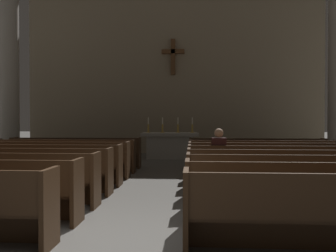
{
  "coord_description": "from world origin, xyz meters",
  "views": [
    {
      "loc": [
        0.87,
        -4.14,
        1.52
      ],
      "look_at": [
        0.0,
        8.59,
        1.29
      ],
      "focal_mm": 38.82,
      "sensor_mm": 36.0,
      "label": 1
    }
  ],
  "objects_px": {
    "column_left_second": "(9,76)",
    "pew_left_row_5": "(33,164)",
    "pew_right_row_3": "(310,182)",
    "lone_worshipper": "(219,156)",
    "pew_right_row_5": "(281,167)",
    "pew_right_row_6": "(271,161)",
    "pew_left_row_6": "(51,160)",
    "pew_left_row_4": "(12,171)",
    "candlestick_inner_right": "(178,128)",
    "pew_right_row_4": "(293,173)",
    "candlestick_outer_left": "(148,128)",
    "pew_right_row_2": "(334,195)",
    "pew_left_row_8": "(76,152)",
    "altar": "(170,145)",
    "candlestick_outer_right": "(192,128)",
    "pew_right_row_7": "(263,157)",
    "pew_left_row_7": "(64,156)",
    "candlestick_inner_left": "(162,128)",
    "pew_right_row_8": "(257,154)"
  },
  "relations": [
    {
      "from": "pew_right_row_7",
      "to": "candlestick_outer_left",
      "type": "distance_m",
      "value": 5.31
    },
    {
      "from": "column_left_second",
      "to": "pew_left_row_5",
      "type": "bearing_deg",
      "value": -57.71
    },
    {
      "from": "pew_left_row_6",
      "to": "candlestick_inner_left",
      "type": "height_order",
      "value": "candlestick_inner_left"
    },
    {
      "from": "pew_left_row_8",
      "to": "pew_right_row_3",
      "type": "distance_m",
      "value": 7.57
    },
    {
      "from": "pew_right_row_4",
      "to": "pew_right_row_5",
      "type": "xyz_separation_m",
      "value": [
        0.0,
        1.01,
        0.0
      ]
    },
    {
      "from": "altar",
      "to": "candlestick_outer_right",
      "type": "bearing_deg",
      "value": 0.0
    },
    {
      "from": "candlestick_outer_left",
      "to": "candlestick_inner_right",
      "type": "height_order",
      "value": "same"
    },
    {
      "from": "candlestick_outer_left",
      "to": "candlestick_inner_left",
      "type": "height_order",
      "value": "same"
    },
    {
      "from": "pew_left_row_6",
      "to": "pew_right_row_3",
      "type": "xyz_separation_m",
      "value": [
        5.62,
        -3.04,
        0.0
      ]
    },
    {
      "from": "pew_left_row_6",
      "to": "column_left_second",
      "type": "xyz_separation_m",
      "value": [
        -3.18,
        4.01,
        2.67
      ]
    },
    {
      "from": "pew_right_row_5",
      "to": "pew_left_row_8",
      "type": "bearing_deg",
      "value": 151.63
    },
    {
      "from": "pew_left_row_8",
      "to": "pew_right_row_5",
      "type": "xyz_separation_m",
      "value": [
        5.62,
        -3.04,
        0.0
      ]
    },
    {
      "from": "pew_right_row_5",
      "to": "lone_worshipper",
      "type": "relative_size",
      "value": 3.1
    },
    {
      "from": "pew_left_row_5",
      "to": "candlestick_outer_right",
      "type": "relative_size",
      "value": 6.97
    },
    {
      "from": "pew_right_row_7",
      "to": "pew_left_row_4",
      "type": "bearing_deg",
      "value": -151.63
    },
    {
      "from": "pew_right_row_2",
      "to": "pew_right_row_5",
      "type": "distance_m",
      "value": 3.04
    },
    {
      "from": "pew_left_row_6",
      "to": "pew_right_row_8",
      "type": "height_order",
      "value": "same"
    },
    {
      "from": "pew_right_row_6",
      "to": "column_left_second",
      "type": "distance_m",
      "value": 10.03
    },
    {
      "from": "pew_left_row_6",
      "to": "pew_left_row_8",
      "type": "height_order",
      "value": "same"
    },
    {
      "from": "pew_right_row_6",
      "to": "lone_worshipper",
      "type": "relative_size",
      "value": 3.1
    },
    {
      "from": "pew_left_row_4",
      "to": "candlestick_inner_right",
      "type": "xyz_separation_m",
      "value": [
        3.11,
        6.82,
        0.71
      ]
    },
    {
      "from": "pew_right_row_3",
      "to": "pew_right_row_6",
      "type": "relative_size",
      "value": 1.0
    },
    {
      "from": "pew_right_row_7",
      "to": "pew_right_row_8",
      "type": "height_order",
      "value": "same"
    },
    {
      "from": "pew_right_row_4",
      "to": "lone_worshipper",
      "type": "distance_m",
      "value": 1.73
    },
    {
      "from": "pew_left_row_8",
      "to": "pew_right_row_3",
      "type": "relative_size",
      "value": 1.0
    },
    {
      "from": "column_left_second",
      "to": "candlestick_inner_right",
      "type": "bearing_deg",
      "value": 7.07
    },
    {
      "from": "pew_right_row_4",
      "to": "pew_right_row_6",
      "type": "relative_size",
      "value": 1.0
    },
    {
      "from": "pew_left_row_8",
      "to": "pew_right_row_4",
      "type": "height_order",
      "value": "same"
    },
    {
      "from": "pew_right_row_6",
      "to": "lone_worshipper",
      "type": "height_order",
      "value": "lone_worshipper"
    },
    {
      "from": "pew_right_row_6",
      "to": "pew_right_row_4",
      "type": "bearing_deg",
      "value": -90.0
    },
    {
      "from": "pew_right_row_6",
      "to": "candlestick_outer_left",
      "type": "relative_size",
      "value": 6.97
    },
    {
      "from": "column_left_second",
      "to": "altar",
      "type": "bearing_deg",
      "value": 7.42
    },
    {
      "from": "candlestick_outer_right",
      "to": "lone_worshipper",
      "type": "relative_size",
      "value": 0.44
    },
    {
      "from": "pew_right_row_5",
      "to": "pew_right_row_3",
      "type": "bearing_deg",
      "value": -90.0
    },
    {
      "from": "lone_worshipper",
      "to": "altar",
      "type": "bearing_deg",
      "value": 104.12
    },
    {
      "from": "pew_left_row_5",
      "to": "pew_right_row_3",
      "type": "distance_m",
      "value": 5.98
    },
    {
      "from": "column_left_second",
      "to": "pew_left_row_7",
      "type": "bearing_deg",
      "value": -43.37
    },
    {
      "from": "pew_right_row_7",
      "to": "pew_right_row_2",
      "type": "bearing_deg",
      "value": -90.0
    },
    {
      "from": "pew_right_row_4",
      "to": "candlestick_inner_right",
      "type": "height_order",
      "value": "candlestick_inner_right"
    },
    {
      "from": "altar",
      "to": "pew_right_row_8",
      "type": "bearing_deg",
      "value": -44.54
    },
    {
      "from": "pew_left_row_4",
      "to": "candlestick_outer_right",
      "type": "distance_m",
      "value": 7.77
    },
    {
      "from": "pew_right_row_4",
      "to": "pew_right_row_8",
      "type": "distance_m",
      "value": 4.05
    },
    {
      "from": "altar",
      "to": "candlestick_outer_right",
      "type": "relative_size",
      "value": 3.75
    },
    {
      "from": "pew_right_row_3",
      "to": "lone_worshipper",
      "type": "bearing_deg",
      "value": 123.4
    },
    {
      "from": "pew_right_row_3",
      "to": "lone_worshipper",
      "type": "height_order",
      "value": "lone_worshipper"
    },
    {
      "from": "pew_right_row_5",
      "to": "pew_left_row_6",
      "type": "bearing_deg",
      "value": 169.79
    },
    {
      "from": "pew_right_row_2",
      "to": "pew_right_row_4",
      "type": "distance_m",
      "value": 2.03
    },
    {
      "from": "pew_left_row_4",
      "to": "pew_left_row_5",
      "type": "height_order",
      "value": "same"
    },
    {
      "from": "pew_left_row_4",
      "to": "altar",
      "type": "height_order",
      "value": "altar"
    },
    {
      "from": "pew_left_row_4",
      "to": "candlestick_outer_left",
      "type": "height_order",
      "value": "candlestick_outer_left"
    }
  ]
}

